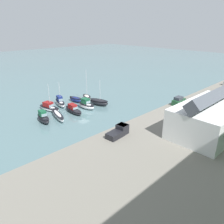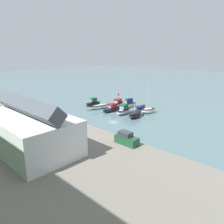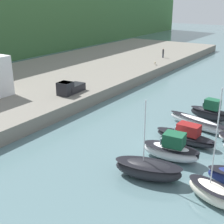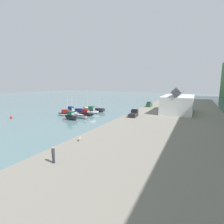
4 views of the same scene
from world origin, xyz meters
name	(u,v)px [view 4 (image 4 of 4)]	position (x,y,z in m)	size (l,w,h in m)	color
ground_plane	(92,115)	(0.00, 0.00, 0.00)	(320.00, 320.00, 0.00)	slate
quay_promenade	(174,119)	(0.00, 28.75, 0.89)	(133.53, 28.52, 1.78)	gray
harbor_clubhouse	(178,103)	(-8.69, 28.89, 4.96)	(17.84, 9.58, 8.69)	white
moored_boat_0	(98,110)	(-6.65, -1.36, 0.90)	(3.75, 6.43, 7.27)	black
moored_boat_1	(92,111)	(-2.31, -1.63, 1.05)	(2.79, 5.86, 2.85)	silver
moored_boat_2	(86,113)	(2.02, -1.47, 0.82)	(2.37, 6.99, 2.30)	black
moored_boat_3	(79,116)	(6.73, -1.23, 0.74)	(3.60, 8.47, 1.39)	silver
moored_boat_4	(71,117)	(10.42, -1.49, 1.05)	(2.43, 5.47, 2.84)	black
moored_boat_5	(87,109)	(-6.83, -7.14, 0.84)	(3.37, 4.93, 9.23)	white
moored_boat_6	(80,110)	(-3.50, -8.15, 0.80)	(2.51, 5.01, 1.52)	navy
moored_boat_7	(71,111)	(1.60, -8.47, 1.05)	(3.22, 6.54, 6.99)	silver
moored_boat_8	(66,114)	(5.54, -7.60, 0.81)	(3.95, 7.18, 7.20)	white
parked_car_0	(166,99)	(-48.01, 19.16, 2.70)	(2.36, 4.41, 2.16)	silver
parked_car_1	(149,104)	(-18.73, 16.61, 2.70)	(4.20, 1.80, 2.16)	#1E4C2D
pickup_truck_0	(134,114)	(4.88, 17.77, 2.60)	(4.87, 2.33, 1.90)	black
person_on_quay	(53,155)	(38.92, 18.68, 2.88)	(0.40, 0.40, 2.14)	#232838
dog_on_quay	(80,138)	(30.55, 16.56, 2.24)	(0.85, 0.64, 0.68)	tan
mooring_buoy_1	(11,117)	(17.33, -21.17, 0.39)	(0.79, 0.79, 0.79)	red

